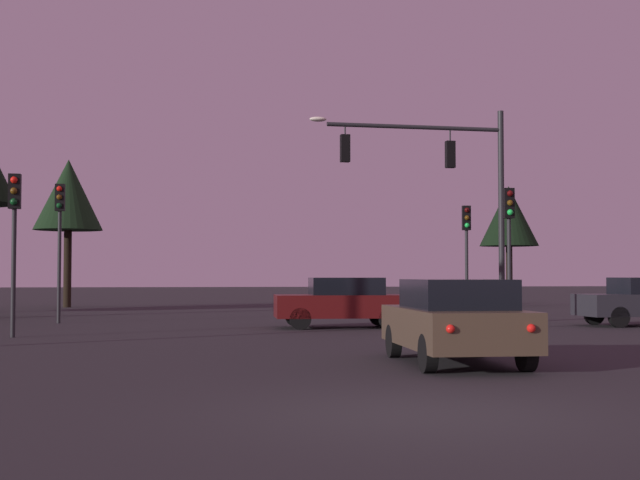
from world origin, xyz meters
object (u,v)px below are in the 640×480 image
Objects in this scene: traffic_light_far_side at (14,221)px; traffic_light_corner_right at (467,238)px; traffic_signal_mast_arm at (448,177)px; tree_behind_sign at (68,196)px; traffic_light_corner_left at (509,229)px; car_crossing_right at (342,302)px; tree_center_horizon at (509,217)px; traffic_light_median at (60,225)px; car_nearside_lane at (455,320)px.

traffic_light_corner_right is at bearing 27.57° from traffic_light_far_side.
tree_behind_sign is at bearing 131.07° from traffic_signal_mast_arm.
traffic_light_far_side is (-13.88, -1.44, 0.01)m from traffic_light_corner_left.
traffic_light_corner_right is 1.00× the size of car_crossing_right.
car_crossing_right is 0.67× the size of tree_center_horizon.
car_crossing_right is (8.87, -3.85, -2.47)m from traffic_light_median.
traffic_light_median is at bearing -176.02° from traffic_light_corner_right.
traffic_light_corner_right is 14.42m from traffic_light_median.
tree_center_horizon is (7.69, 14.70, -0.29)m from traffic_signal_mast_arm.
traffic_light_median is at bearing 159.27° from traffic_light_corner_left.
traffic_light_median is 6.62m from traffic_light_far_side.
traffic_light_corner_right is 16.45m from traffic_light_far_side.
traffic_light_median reaches higher than car_nearside_lane.
traffic_light_far_side is at bearing -159.79° from traffic_signal_mast_arm.
traffic_signal_mast_arm is 14.19m from car_nearside_lane.
tree_center_horizon reaches higher than traffic_light_median.
traffic_signal_mast_arm is at bearing 103.85° from traffic_light_corner_left.
traffic_signal_mast_arm is 1.73× the size of traffic_light_corner_right.
traffic_light_median is at bearing -147.88° from tree_center_horizon.
tree_center_horizon is (11.56, 27.73, 3.80)m from car_nearside_lane.
tree_behind_sign reaches higher than traffic_light_corner_right.
traffic_light_corner_left is (0.83, -3.36, -1.91)m from traffic_signal_mast_arm.
traffic_light_median is (-13.67, 5.17, 0.29)m from traffic_light_corner_left.
traffic_light_corner_right is at bearing 83.46° from traffic_light_corner_left.
tree_behind_sign is (-16.06, 13.85, 2.60)m from traffic_light_corner_right.
tree_behind_sign is at bearing 119.43° from car_crossing_right.
car_nearside_lane is at bearing -108.87° from traffic_light_corner_right.
car_crossing_right is (9.08, 2.77, -2.19)m from traffic_light_far_side.
traffic_signal_mast_arm is 13.07m from traffic_light_median.
car_nearside_lane and car_crossing_right have the same top height.
tree_behind_sign is at bearing 109.73° from car_nearside_lane.
traffic_light_far_side reaches higher than traffic_light_corner_right.
traffic_light_far_side is at bearing -91.79° from traffic_light_median.
traffic_signal_mast_arm is 6.06m from car_crossing_right.
tree_center_horizon is at bearing 62.39° from traffic_signal_mast_arm.
car_nearside_lane is (-5.41, -15.83, -2.16)m from traffic_light_corner_right.
tree_behind_sign reaches higher than traffic_signal_mast_arm.
traffic_light_far_side is 0.57× the size of tree_behind_sign.
car_crossing_right is at bearing -60.57° from tree_behind_sign.
traffic_light_corner_right is 16.87m from car_nearside_lane.
traffic_light_median is 0.75× the size of tree_center_horizon.
tree_center_horizon is at bearing 67.36° from car_nearside_lane.
tree_behind_sign reaches higher than car_nearside_lane.
traffic_light_far_side reaches higher than car_crossing_right.
traffic_light_median is 17.51m from car_nearside_lane.
traffic_light_corner_left is 1.01× the size of car_crossing_right.
tree_behind_sign is (-15.35, 20.02, 2.58)m from traffic_light_corner_left.
tree_center_horizon is at bearing 69.20° from traffic_light_corner_left.
tree_center_horizon is (6.15, 11.89, 1.64)m from traffic_light_corner_right.
tree_behind_sign is (-14.52, 16.66, 0.67)m from traffic_signal_mast_arm.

